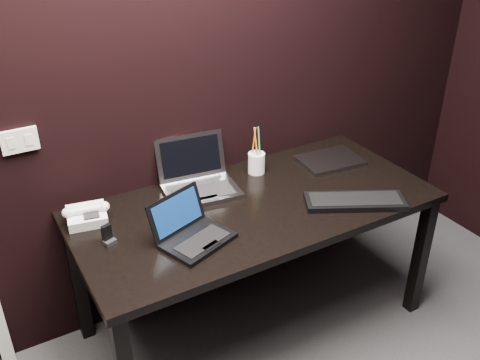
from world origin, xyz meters
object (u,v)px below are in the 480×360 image
ext_keyboard (355,201)px  closed_laptop (330,160)px  silver_laptop (199,182)px  pen_cup (256,162)px  netbook (192,232)px  mobile_phone (108,236)px  desk (256,217)px  desk_phone (87,215)px

ext_keyboard → closed_laptop: (0.17, 0.39, -0.00)m
silver_laptop → ext_keyboard: 0.75m
pen_cup → netbook: bearing=-145.5°
silver_laptop → mobile_phone: 0.56m
mobile_phone → pen_cup: pen_cup is taller
desk → ext_keyboard: ext_keyboard is taller
mobile_phone → silver_laptop: bearing=21.7°
desk → desk_phone: (-0.73, 0.23, 0.11)m
desk_phone → mobile_phone: size_ratio=2.45×
ext_keyboard → pen_cup: (-0.24, 0.50, 0.05)m
netbook → pen_cup: size_ratio=1.38×
mobile_phone → pen_cup: (0.86, 0.22, 0.03)m
silver_laptop → ext_keyboard: size_ratio=0.79×
desk_phone → desk: bearing=-17.7°
desk → mobile_phone: (-0.70, 0.04, 0.11)m
mobile_phone → closed_laptop: bearing=5.4°
desk → pen_cup: size_ratio=6.67×
pen_cup → mobile_phone: bearing=-165.6°
netbook → desk_phone: 0.49m
closed_laptop → mobile_phone: mobile_phone is taller
netbook → closed_laptop: (0.95, 0.28, -0.03)m
desk_phone → mobile_phone: bearing=-81.0°
closed_laptop → desk_phone: bearing=176.6°
desk_phone → closed_laptop: bearing=-3.4°
netbook → pen_cup: 0.66m
closed_laptop → pen_cup: pen_cup is taller
ext_keyboard → pen_cup: pen_cup is taller
silver_laptop → desk_phone: 0.55m
desk → pen_cup: pen_cup is taller
netbook → pen_cup: pen_cup is taller
ext_keyboard → closed_laptop: size_ratio=1.41×
silver_laptop → desk_phone: (-0.55, -0.01, -0.01)m
desk_phone → mobile_phone: 0.20m
desk → mobile_phone: size_ratio=19.94×
closed_laptop → pen_cup: (-0.40, 0.10, 0.05)m
silver_laptop → ext_keyboard: bearing=-40.1°
netbook → silver_laptop: 0.42m
mobile_phone → pen_cup: bearing=14.4°
closed_laptop → ext_keyboard: bearing=-112.8°
ext_keyboard → desk: bearing=149.0°
closed_laptop → mobile_phone: 1.27m
silver_laptop → pen_cup: (0.34, 0.01, 0.01)m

